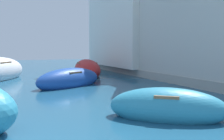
# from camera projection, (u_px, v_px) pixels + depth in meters

# --- Properties ---
(quay_promenade) EXTENTS (44.00, 32.00, 0.50)m
(quay_promenade) POSITION_uv_depth(u_px,v_px,m) (191.00, 140.00, 4.84)
(quay_promenade) COLOR #ADA89E
(quay_promenade) RESTS_ON ground
(moored_boat_4) EXTENTS (3.45, 3.15, 1.18)m
(moored_boat_4) POSITION_uv_depth(u_px,v_px,m) (167.00, 107.00, 7.17)
(moored_boat_4) COLOR teal
(moored_boat_4) RESTS_ON ground
(moored_boat_6) EXTENTS (2.43, 5.14, 1.56)m
(moored_boat_6) POSITION_uv_depth(u_px,v_px,m) (87.00, 70.00, 18.56)
(moored_boat_6) COLOR #B21E1E
(moored_boat_6) RESTS_ON ground
(moored_boat_7) EXTENTS (4.29, 2.98, 1.28)m
(moored_boat_7) POSITION_uv_depth(u_px,v_px,m) (69.00, 80.00, 13.22)
(moored_boat_7) COLOR #1E479E
(moored_boat_7) RESTS_ON ground
(waterfront_building_main) EXTENTS (6.26, 10.44, 6.81)m
(waterfront_building_main) POSITION_uv_depth(u_px,v_px,m) (218.00, 16.00, 14.75)
(waterfront_building_main) COLOR beige
(waterfront_building_main) RESTS_ON quay_promenade
(waterfront_building_annex) EXTENTS (7.34, 9.45, 9.12)m
(waterfront_building_annex) POSITION_uv_depth(u_px,v_px,m) (141.00, 14.00, 22.42)
(waterfront_building_annex) COLOR white
(waterfront_building_annex) RESTS_ON quay_promenade
(quayside_tree) EXTENTS (2.44, 2.44, 4.40)m
(quayside_tree) POSITION_uv_depth(u_px,v_px,m) (143.00, 27.00, 19.34)
(quayside_tree) COLOR brown
(quayside_tree) RESTS_ON quay_promenade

